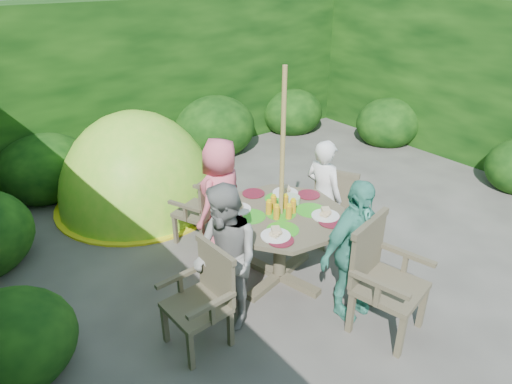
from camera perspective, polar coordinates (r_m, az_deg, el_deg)
ground at (r=5.46m, az=8.88°, el=-6.53°), size 60.00×60.00×0.00m
hedge_enclosure at (r=5.82m, az=0.27°, el=9.62°), size 9.00×9.00×2.50m
patio_table at (r=4.53m, az=3.11°, el=-4.01°), size 1.61×1.61×0.93m
parasol_pole at (r=4.31m, az=3.23°, el=1.06°), size 0.05×0.05×2.20m
garden_chair_right at (r=5.43m, az=10.11°, el=-1.09°), size 0.65×0.68×0.88m
garden_chair_left at (r=3.94m, az=-6.59°, el=-12.90°), size 0.49×0.54×0.87m
garden_chair_back at (r=5.26m, az=-6.65°, el=-1.97°), size 0.64×0.61×0.85m
garden_chair_front at (r=4.16m, az=15.46°, el=-10.18°), size 0.70×0.65×1.00m
child_right at (r=5.12m, az=8.39°, el=-0.46°), size 0.36×0.50×1.30m
child_left at (r=3.99m, az=-3.79°, el=-8.27°), size 0.56×0.70×1.36m
child_back at (r=4.96m, az=-4.39°, el=-0.79°), size 0.78×0.66×1.36m
child_front at (r=4.17m, az=12.07°, el=-7.18°), size 0.81×0.36×1.36m
dome_tent at (r=6.49m, az=-14.17°, el=-1.31°), size 2.24×2.24×2.57m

